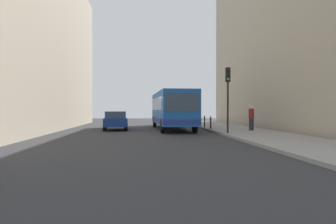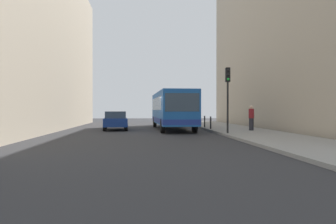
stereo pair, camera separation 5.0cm
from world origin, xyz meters
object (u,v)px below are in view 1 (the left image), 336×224
at_px(car_beside_bus, 115,120).
at_px(bollard_near, 211,123).
at_px(bollard_mid, 205,122).
at_px(bus, 172,108).
at_px(pedestrian_near_signal, 251,118).
at_px(traffic_light, 228,88).

height_order(car_beside_bus, bollard_near, car_beside_bus).
xyz_separation_m(car_beside_bus, bollard_mid, (7.36, 0.64, -0.16)).
bearing_deg(bus, bollard_near, 143.63).
bearing_deg(car_beside_bus, bollard_mid, -179.10).
xyz_separation_m(bollard_near, bollard_mid, (0.00, 2.46, 0.00)).
relative_size(bus, car_beside_bus, 2.45).
relative_size(bollard_mid, pedestrian_near_signal, 0.54).
height_order(bollard_near, pedestrian_near_signal, pedestrian_near_signal).
xyz_separation_m(bus, car_beside_bus, (-4.56, -0.12, -0.94)).
height_order(traffic_light, bollard_mid, traffic_light).
distance_m(bollard_near, pedestrian_near_signal, 3.24).
distance_m(bus, traffic_light, 7.35).
height_order(traffic_light, pedestrian_near_signal, traffic_light).
distance_m(bus, bollard_mid, 3.05).
bearing_deg(bus, car_beside_bus, -0.14).
bearing_deg(traffic_light, bollard_mid, 90.80).
bearing_deg(bollard_near, pedestrian_near_signal, -38.63).
height_order(bus, pedestrian_near_signal, bus).
bearing_deg(bus, bollard_mid, -171.12).
relative_size(bus, bollard_near, 11.67).
xyz_separation_m(bollard_mid, pedestrian_near_signal, (2.51, -4.47, 0.41)).
bearing_deg(bollard_mid, car_beside_bus, -175.02).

